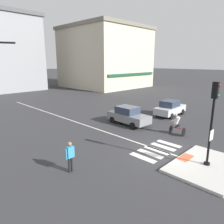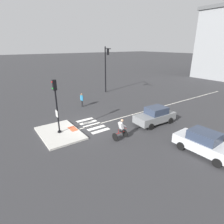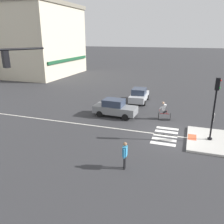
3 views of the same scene
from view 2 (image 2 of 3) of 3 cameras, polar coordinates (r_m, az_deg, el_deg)
The scene contains 15 objects.
ground_plane at distance 17.29m, azimuth -7.65°, elevation -4.45°, with size 300.00×300.00×0.00m, color #333335.
traffic_island at distance 16.35m, azimuth -16.01°, elevation -6.33°, with size 4.53×3.12×0.15m, color beige.
tactile_pad_front at distance 16.68m, azimuth -12.12°, elevation -5.11°, with size 1.10×0.60×0.01m, color #DB5B38.
signal_pole at distance 15.34m, azimuth -17.03°, elevation 3.04°, with size 0.44×0.38×4.51m.
crosswalk_stripe_a at distance 18.75m, azimuth -8.50°, elevation -2.46°, with size 0.44×1.80×0.01m, color silver.
crosswalk_stripe_b at distance 18.12m, azimuth -7.39°, elevation -3.23°, with size 0.44×1.80×0.01m, color silver.
crosswalk_stripe_c at distance 17.50m, azimuth -6.21°, elevation -4.06°, with size 0.44×1.80×0.01m, color silver.
crosswalk_stripe_d at distance 16.89m, azimuth -4.93°, elevation -4.94°, with size 0.44×1.80×0.01m, color silver.
crosswalk_stripe_e at distance 16.29m, azimuth -3.56°, elevation -5.89°, with size 0.44×1.80×0.01m, color silver.
lane_centre_line at distance 23.17m, azimuth 14.90°, elevation 1.54°, with size 0.14×28.00×0.01m, color silver.
traffic_light_mast at distance 28.08m, azimuth -1.83°, elevation 14.81°, with size 4.25×2.04×6.95m.
car_silver_cross_right at distance 14.26m, azimuth 26.97°, elevation -8.66°, with size 4.16×1.97×1.64m.
car_grey_eastbound_mid at distance 17.92m, azimuth 13.32°, elevation -1.11°, with size 1.98×4.17×1.64m.
cyclist at distance 14.62m, azimuth 2.75°, elevation -5.30°, with size 0.72×1.13×1.68m.
pedestrian_at_curb_left at distance 22.53m, azimuth -9.41°, elevation 4.04°, with size 0.55×0.23×1.67m.
Camera 2 is at (14.05, -7.06, 7.18)m, focal length 29.27 mm.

